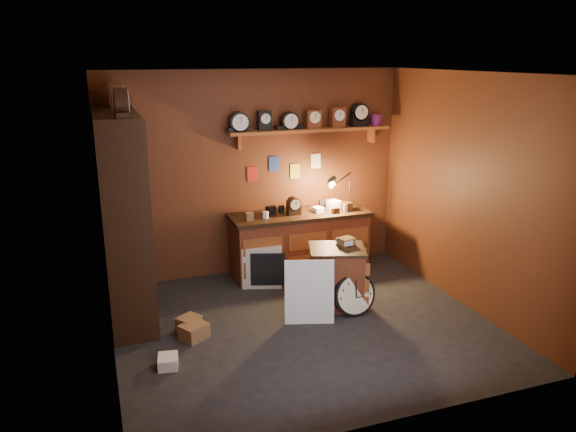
# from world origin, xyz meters

# --- Properties ---
(floor) EXTENTS (4.00, 4.00, 0.00)m
(floor) POSITION_xyz_m (0.00, 0.00, 0.00)
(floor) COLOR black
(floor) RESTS_ON ground
(room_shell) EXTENTS (4.02, 3.62, 2.71)m
(room_shell) POSITION_xyz_m (0.04, 0.11, 1.72)
(room_shell) COLOR #572A14
(room_shell) RESTS_ON ground
(shelving_unit) EXTENTS (0.47, 1.60, 2.58)m
(shelving_unit) POSITION_xyz_m (-1.79, 0.98, 1.25)
(shelving_unit) COLOR black
(shelving_unit) RESTS_ON ground
(workbench) EXTENTS (1.87, 0.66, 1.36)m
(workbench) POSITION_xyz_m (0.50, 1.47, 0.47)
(workbench) COLOR brown
(workbench) RESTS_ON ground
(low_cabinet) EXTENTS (0.78, 0.71, 0.82)m
(low_cabinet) POSITION_xyz_m (0.54, 0.34, 0.40)
(low_cabinet) COLOR brown
(low_cabinet) RESTS_ON ground
(big_round_clock) EXTENTS (0.50, 0.16, 0.50)m
(big_round_clock) POSITION_xyz_m (0.64, 0.07, 0.24)
(big_round_clock) COLOR black
(big_round_clock) RESTS_ON ground
(white_panel) EXTENTS (0.57, 0.31, 0.72)m
(white_panel) POSITION_xyz_m (0.10, 0.08, 0.00)
(white_panel) COLOR silver
(white_panel) RESTS_ON ground
(mini_fridge) EXTENTS (0.65, 0.67, 0.54)m
(mini_fridge) POSITION_xyz_m (-0.07, 1.34, 0.27)
(mini_fridge) COLOR silver
(mini_fridge) RESTS_ON ground
(floor_box_a) EXTENTS (0.34, 0.33, 0.16)m
(floor_box_a) POSITION_xyz_m (-1.19, 0.11, 0.08)
(floor_box_a) COLOR brown
(floor_box_a) RESTS_ON ground
(floor_box_b) EXTENTS (0.22, 0.25, 0.11)m
(floor_box_b) POSITION_xyz_m (-1.53, -0.36, 0.06)
(floor_box_b) COLOR white
(floor_box_b) RESTS_ON ground
(floor_box_c) EXTENTS (0.30, 0.29, 0.17)m
(floor_box_c) POSITION_xyz_m (-1.21, 0.28, 0.09)
(floor_box_c) COLOR brown
(floor_box_c) RESTS_ON ground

